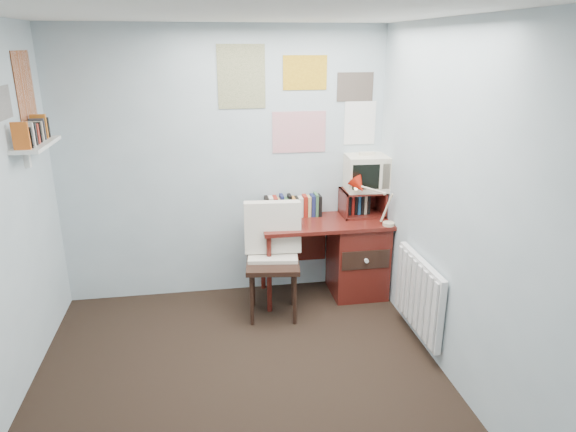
% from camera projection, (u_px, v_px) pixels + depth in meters
% --- Properties ---
extents(ground, '(3.50, 3.50, 0.00)m').
position_uv_depth(ground, '(244.00, 403.00, 3.50)').
color(ground, black).
rests_on(ground, ground).
extents(back_wall, '(3.00, 0.02, 2.50)m').
position_uv_depth(back_wall, '(224.00, 167.00, 4.73)').
color(back_wall, silver).
rests_on(back_wall, ground).
extents(right_wall, '(0.02, 3.50, 2.50)m').
position_uv_depth(right_wall, '(469.00, 218.00, 3.33)').
color(right_wall, silver).
rests_on(right_wall, ground).
extents(ceiling, '(3.00, 3.50, 0.02)m').
position_uv_depth(ceiling, '(231.00, 9.00, 2.70)').
color(ceiling, white).
rests_on(ceiling, back_wall).
extents(desk, '(1.20, 0.55, 0.76)m').
position_uv_depth(desk, '(351.00, 254.00, 4.93)').
color(desk, '#581A14').
rests_on(desk, ground).
extents(desk_chair, '(0.56, 0.54, 0.98)m').
position_uv_depth(desk_chair, '(273.00, 264.00, 4.49)').
color(desk_chair, black).
rests_on(desk_chair, ground).
extents(desk_lamp, '(0.30, 0.27, 0.39)m').
position_uv_depth(desk_lamp, '(390.00, 205.00, 4.59)').
color(desk_lamp, red).
rests_on(desk_lamp, desk).
extents(tv_riser, '(0.40, 0.30, 0.25)m').
position_uv_depth(tv_riser, '(362.00, 202.00, 4.90)').
color(tv_riser, '#581A14').
rests_on(tv_riser, desk).
extents(crt_tv, '(0.40, 0.37, 0.36)m').
position_uv_depth(crt_tv, '(366.00, 171.00, 4.83)').
color(crt_tv, beige).
rests_on(crt_tv, tv_riser).
extents(book_row, '(0.60, 0.14, 0.22)m').
position_uv_depth(book_row, '(296.00, 205.00, 4.87)').
color(book_row, '#581A14').
rests_on(book_row, desk).
extents(radiator, '(0.09, 0.80, 0.60)m').
position_uv_depth(radiator, '(419.00, 295.00, 4.10)').
color(radiator, white).
rests_on(radiator, right_wall).
extents(wall_shelf, '(0.20, 0.62, 0.24)m').
position_uv_depth(wall_shelf, '(36.00, 144.00, 3.79)').
color(wall_shelf, white).
rests_on(wall_shelf, left_wall).
extents(posters_back, '(1.20, 0.01, 0.90)m').
position_uv_depth(posters_back, '(299.00, 99.00, 4.64)').
color(posters_back, white).
rests_on(posters_back, back_wall).
extents(posters_left, '(0.01, 0.70, 0.60)m').
position_uv_depth(posters_left, '(14.00, 92.00, 3.65)').
color(posters_left, white).
rests_on(posters_left, left_wall).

